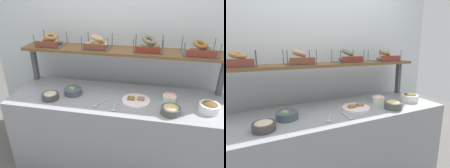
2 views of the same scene
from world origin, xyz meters
TOP-DOWN VIEW (x-y plane):
  - back_wall at (0.00, 0.55)m, footprint 3.39×0.06m
  - deli_counter at (0.00, 0.00)m, footprint 2.19×0.70m
  - shelf_riser_right at (1.04, 0.27)m, footprint 0.05×0.05m
  - upper_shelf at (0.00, 0.27)m, footprint 2.15×0.32m
  - bowl_lox_spread at (0.53, 0.03)m, footprint 0.13×0.13m
  - bowl_veggie_mix at (-0.46, -0.01)m, footprint 0.18×0.18m
  - bowl_chocolate_spread at (0.88, -0.09)m, footprint 0.18×0.18m
  - bowl_tuna_salad at (-0.65, -0.16)m, footprint 0.17×0.17m
  - bowl_hummus at (0.53, -0.20)m, footprint 0.17×0.17m
  - serving_plate_white at (0.20, -0.04)m, footprint 0.28×0.28m
  - serving_spoon_near_plate at (-0.15, -0.19)m, footprint 0.11×0.16m
  - serving_spoon_by_edge at (0.02, -0.22)m, footprint 0.04×0.18m
  - bagel_basket_everything at (-0.80, 0.28)m, footprint 0.29×0.24m
  - bagel_basket_sesame at (-0.27, 0.28)m, footprint 0.29×0.24m
  - bagel_basket_poppy at (0.28, 0.28)m, footprint 0.30×0.25m
  - bagel_basket_cinnamon_raisin at (0.77, 0.25)m, footprint 0.32×0.26m

SIDE VIEW (x-z plane):
  - deli_counter at x=0.00m, z-range 0.00..0.85m
  - serving_spoon_near_plate at x=-0.15m, z-range 0.85..0.86m
  - serving_spoon_by_edge at x=0.02m, z-range 0.85..0.86m
  - serving_plate_white at x=0.20m, z-range 0.84..0.88m
  - bowl_veggie_mix at x=-0.46m, z-range 0.84..0.92m
  - bowl_tuna_salad at x=-0.65m, z-range 0.85..0.92m
  - bowl_lox_spread at x=0.53m, z-range 0.85..0.93m
  - bowl_hummus at x=0.53m, z-range 0.85..0.93m
  - bowl_chocolate_spread at x=0.88m, z-range 0.85..0.94m
  - shelf_riser_right at x=1.04m, z-range 0.85..1.25m
  - back_wall at x=0.00m, z-range 0.00..2.40m
  - upper_shelf at x=0.00m, z-range 1.25..1.28m
  - bagel_basket_cinnamon_raisin at x=0.77m, z-range 1.25..1.39m
  - bagel_basket_sesame at x=-0.27m, z-range 1.26..1.40m
  - bagel_basket_everything at x=-0.80m, z-range 1.26..1.40m
  - bagel_basket_poppy at x=0.28m, z-range 1.25..1.41m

